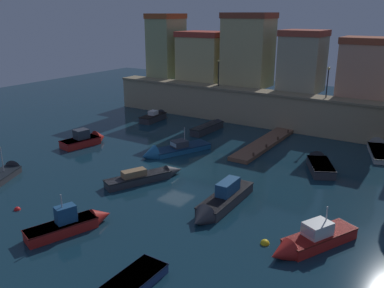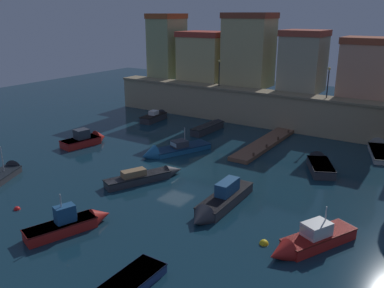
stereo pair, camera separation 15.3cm
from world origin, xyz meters
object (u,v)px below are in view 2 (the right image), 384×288
moored_boat_5 (87,139)px  moored_boat_2 (170,151)px  moored_boat_9 (72,223)px  moored_boat_10 (211,127)px  moored_boat_7 (147,176)px  mooring_buoy_0 (17,209)px  moored_boat_4 (8,172)px  quay_lamp_1 (328,77)px  mooring_buoy_1 (264,244)px  moored_boat_12 (379,149)px  moored_boat_3 (157,116)px  quay_lamp_0 (219,68)px  moored_boat_6 (220,202)px  moored_boat_1 (319,164)px  moored_boat_8 (309,241)px

moored_boat_5 → moored_boat_2: bearing=-64.4°
moored_boat_9 → moored_boat_10: moored_boat_9 is taller
moored_boat_7 → mooring_buoy_0: size_ratio=15.06×
moored_boat_4 → moored_boat_5: 9.61m
quay_lamp_1 → moored_boat_7: quay_lamp_1 is taller
moored_boat_7 → mooring_buoy_1: 12.37m
moored_boat_9 → moored_boat_10: bearing=29.1°
moored_boat_12 → mooring_buoy_0: size_ratio=15.80×
moored_boat_5 → moored_boat_7: (11.33, -4.06, -0.12)m
moored_boat_3 → mooring_buoy_0: (7.20, -24.96, -0.47)m
quay_lamp_0 → mooring_buoy_1: quay_lamp_0 is taller
quay_lamp_0 → moored_boat_6: (12.62, -22.03, -5.90)m
moored_boat_12 → moored_boat_1: bearing=138.4°
moored_boat_9 → mooring_buoy_1: size_ratio=10.20×
moored_boat_7 → moored_boat_6: bearing=-74.1°
quay_lamp_0 → mooring_buoy_0: quay_lamp_0 is taller
moored_boat_12 → mooring_buoy_1: 21.94m
quay_lamp_1 → moored_boat_10: size_ratio=0.51×
moored_boat_2 → moored_boat_8: 18.82m
moored_boat_12 → mooring_buoy_0: moored_boat_12 is taller
moored_boat_4 → moored_boat_6: (17.87, 4.39, 0.20)m
moored_boat_8 → moored_boat_12: bearing=-154.2°
moored_boat_1 → moored_boat_7: bearing=107.1°
moored_boat_10 → moored_boat_12: bearing=-80.0°
quay_lamp_1 → mooring_buoy_1: bearing=-81.5°
moored_boat_10 → mooring_buoy_1: (15.03, -19.27, -0.44)m
quay_lamp_0 → moored_boat_4: size_ratio=0.71×
quay_lamp_1 → moored_boat_6: bearing=-92.1°
moored_boat_1 → moored_boat_2: size_ratio=0.72×
moored_boat_7 → moored_boat_12: bearing=-13.9°
moored_boat_2 → moored_boat_4: (-8.15, -11.82, -0.03)m
quay_lamp_0 → moored_boat_2: 16.08m
quay_lamp_1 → moored_boat_10: (-11.37, -5.31, -5.97)m
quay_lamp_0 → moored_boat_5: 18.84m
moored_boat_10 → moored_boat_12: 17.83m
moored_boat_7 → quay_lamp_1: bearing=3.4°
moored_boat_1 → moored_boat_6: size_ratio=0.73×
moored_boat_4 → mooring_buoy_0: moored_boat_4 is taller
moored_boat_2 → quay_lamp_0: bearing=-145.2°
moored_boat_9 → moored_boat_12: size_ratio=0.80×
moored_boat_7 → moored_boat_12: size_ratio=0.95×
moored_boat_2 → moored_boat_4: bearing=-11.0°
moored_boat_12 → mooring_buoy_1: (-2.62, -21.78, -0.27)m
moored_boat_4 → moored_boat_10: size_ratio=0.71×
moored_boat_5 → mooring_buoy_0: (7.02, -13.00, -0.52)m
quay_lamp_0 → mooring_buoy_1: size_ratio=6.02×
moored_boat_3 → moored_boat_12: bearing=-89.4°
moored_boat_4 → mooring_buoy_0: (6.22, -3.43, -0.30)m
quay_lamp_1 → moored_boat_4: 32.92m
moored_boat_4 → moored_boat_8: (24.66, 2.78, 0.19)m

